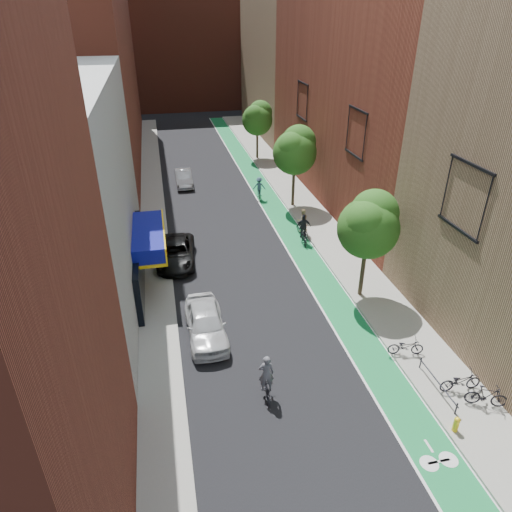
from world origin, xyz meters
TOP-DOWN VIEW (x-y plane):
  - ground at (0.00, 0.00)m, footprint 160.00×160.00m
  - bike_lane at (4.00, 26.00)m, footprint 2.00×68.00m
  - sidewalk_left at (-6.00, 26.00)m, footprint 2.00×68.00m
  - sidewalk_right at (6.50, 26.00)m, footprint 3.00×68.00m
  - building_left_white at (-11.00, 14.00)m, footprint 8.00×20.00m
  - building_left_far_red at (-11.00, 42.00)m, footprint 8.00×36.00m
  - building_right_mid_red at (12.00, 26.00)m, footprint 8.00×28.00m
  - building_right_far_tan at (12.00, 50.00)m, footprint 8.00×20.00m
  - building_far_closure at (0.00, 72.00)m, footprint 30.00×14.00m
  - tree_near at (5.65, 10.02)m, footprint 3.40×3.36m
  - tree_mid at (5.65, 24.02)m, footprint 3.55×3.53m
  - tree_far at (5.65, 38.02)m, footprint 3.30×3.25m
  - parked_car_white at (-3.59, 8.23)m, footprint 1.98×4.77m
  - parked_car_black at (-4.60, 16.34)m, footprint 2.81×5.28m
  - parked_car_silver at (-3.00, 31.21)m, footprint 1.51×4.27m
  - cyclist_lead at (-1.54, 3.53)m, footprint 0.71×1.59m
  - cyclist_lane_near at (4.70, 18.42)m, footprint 0.93×1.79m
  - cyclist_lane_mid at (4.45, 17.32)m, footprint 1.09×1.94m
  - cyclist_lane_far at (3.20, 26.20)m, footprint 1.16×1.68m
  - parked_bike_near at (6.74, 1.99)m, footprint 1.91×0.76m
  - parked_bike_mid at (7.28, 0.98)m, footprint 1.77×1.11m
  - parked_bike_far at (5.59, 4.65)m, footprint 1.80×0.95m
  - fire_hydrant at (5.30, 0.06)m, footprint 0.24×0.24m

SIDE VIEW (x-z plane):
  - ground at x=0.00m, z-range 0.00..0.00m
  - bike_lane at x=4.00m, z-range 0.00..0.01m
  - sidewalk_left at x=-6.00m, z-range 0.00..0.15m
  - sidewalk_right at x=6.50m, z-range 0.00..0.15m
  - fire_hydrant at x=5.30m, z-range 0.17..0.87m
  - parked_bike_far at x=5.59m, z-range 0.15..1.05m
  - parked_bike_near at x=6.74m, z-range 0.15..1.14m
  - parked_bike_mid at x=7.28m, z-range 0.15..1.18m
  - parked_car_silver at x=-3.00m, z-range 0.00..1.41m
  - parked_car_black at x=-4.60m, z-range 0.00..1.41m
  - cyclist_lane_mid at x=4.45m, z-range -0.27..1.85m
  - cyclist_lead at x=-1.54m, z-range -0.30..1.89m
  - parked_car_white at x=-3.59m, z-range 0.00..1.62m
  - cyclist_lane_near at x=4.70m, z-range -0.16..1.91m
  - cyclist_lane_far at x=3.20m, z-range -0.10..1.89m
  - tree_far at x=5.65m, z-range 1.40..7.60m
  - tree_near at x=5.65m, z-range 1.45..7.87m
  - tree_mid at x=5.65m, z-range 1.52..8.26m
  - building_left_white at x=-11.00m, z-range 0.00..12.00m
  - building_right_far_tan at x=12.00m, z-range 0.00..18.00m
  - building_far_closure at x=0.00m, z-range 0.00..20.00m
  - building_left_far_red at x=-11.00m, z-range 0.00..22.00m
  - building_right_mid_red at x=12.00m, z-range 0.00..22.00m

